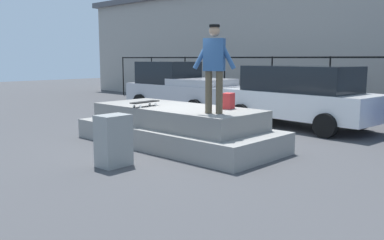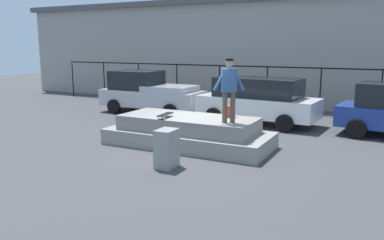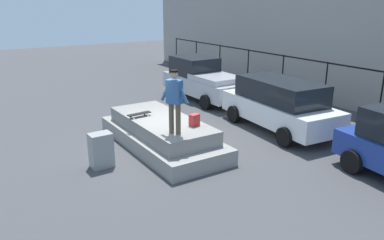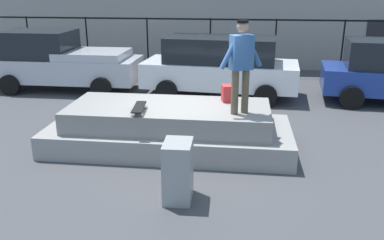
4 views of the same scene
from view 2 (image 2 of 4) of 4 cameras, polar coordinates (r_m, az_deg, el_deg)
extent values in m
plane|color=#424244|center=(11.96, 0.58, -3.87)|extent=(60.00, 60.00, 0.00)
cube|color=gray|center=(12.00, -0.56, -2.66)|extent=(5.06, 2.12, 0.47)
cube|color=gray|center=(11.90, -0.57, -0.52)|extent=(4.15, 1.74, 0.44)
cylinder|color=brown|center=(10.87, 4.80, 1.83)|extent=(0.14, 0.14, 0.86)
cylinder|color=brown|center=(10.89, 5.95, 1.83)|extent=(0.14, 0.14, 0.86)
cube|color=#33598C|center=(10.79, 5.44, 5.78)|extent=(0.47, 0.40, 0.64)
cylinder|color=#33598C|center=(10.77, 4.09, 5.78)|extent=(0.37, 0.25, 0.59)
cylinder|color=#33598C|center=(10.82, 6.79, 5.76)|extent=(0.37, 0.25, 0.59)
sphere|color=tan|center=(10.76, 5.49, 8.23)|extent=(0.22, 0.22, 0.22)
cylinder|color=black|center=(10.75, 5.50, 8.76)|extent=(0.28, 0.28, 0.05)
cube|color=black|center=(11.64, -3.93, 0.83)|extent=(0.28, 0.80, 0.02)
cylinder|color=silver|center=(11.47, -4.92, 0.26)|extent=(0.04, 0.06, 0.06)
cylinder|color=silver|center=(11.38, -4.02, 0.20)|extent=(0.04, 0.06, 0.06)
cylinder|color=silver|center=(11.92, -3.83, 0.68)|extent=(0.04, 0.06, 0.06)
cylinder|color=silver|center=(11.84, -2.96, 0.62)|extent=(0.04, 0.06, 0.06)
cube|color=red|center=(11.78, 5.57, 1.26)|extent=(0.26, 0.32, 0.35)
cube|color=#B7B7BC|center=(17.80, -5.82, 3.20)|extent=(4.74, 1.76, 0.73)
cube|color=black|center=(18.18, -8.07, 5.80)|extent=(2.14, 1.62, 0.85)
cube|color=#B7B7BC|center=(17.24, -3.21, 4.61)|extent=(2.14, 1.67, 0.24)
cylinder|color=black|center=(19.40, -8.00, 2.70)|extent=(0.64, 0.22, 0.64)
cylinder|color=black|center=(17.99, -11.28, 1.95)|extent=(0.64, 0.22, 0.64)
cylinder|color=black|center=(17.88, -0.29, 2.11)|extent=(0.64, 0.22, 0.64)
cylinder|color=black|center=(16.34, -3.19, 1.26)|extent=(0.64, 0.22, 0.64)
cube|color=white|center=(15.51, 9.52, 1.99)|extent=(4.76, 2.21, 0.74)
cube|color=black|center=(15.41, 9.60, 4.72)|extent=(3.36, 1.88, 0.74)
cylinder|color=black|center=(16.99, 6.23, 1.58)|extent=(0.66, 0.27, 0.64)
cylinder|color=black|center=(15.35, 3.18, 0.63)|extent=(0.66, 0.27, 0.64)
cylinder|color=black|center=(15.98, 15.52, 0.66)|extent=(0.66, 0.27, 0.64)
cylinder|color=black|center=(14.22, 13.35, -0.47)|extent=(0.66, 0.27, 0.64)
cylinder|color=black|center=(15.70, 24.12, -0.08)|extent=(0.66, 0.29, 0.64)
cylinder|color=black|center=(13.97, 22.84, -1.23)|extent=(0.66, 0.29, 0.64)
cube|color=gray|center=(9.86, -3.71, -4.17)|extent=(0.46, 0.61, 0.98)
cylinder|color=black|center=(24.76, -16.99, 5.78)|extent=(0.06, 0.06, 2.10)
cylinder|color=black|center=(23.16, -12.68, 5.67)|extent=(0.06, 0.06, 2.10)
cylinder|color=black|center=(21.71, -7.78, 5.50)|extent=(0.06, 0.06, 2.10)
cylinder|color=black|center=(20.44, -2.22, 5.26)|extent=(0.06, 0.06, 2.10)
cylinder|color=black|center=(19.38, 4.00, 4.94)|extent=(0.06, 0.06, 2.10)
cylinder|color=black|center=(18.58, 10.85, 4.51)|extent=(0.06, 0.06, 2.10)
cylinder|color=black|center=(18.06, 18.18, 3.99)|extent=(0.06, 0.06, 2.10)
cylinder|color=black|center=(17.85, 25.81, 3.37)|extent=(0.06, 0.06, 2.10)
cube|color=black|center=(18.49, 10.96, 7.62)|extent=(24.00, 0.04, 0.06)
cube|color=gray|center=(23.96, 14.86, 9.38)|extent=(32.11, 8.81, 5.14)
cube|color=#4C4C51|center=(24.06, 15.19, 15.86)|extent=(32.75, 9.25, 0.30)
camera|label=1|loc=(4.03, 47.35, -7.37)|focal=38.77mm
camera|label=3|loc=(7.01, 72.15, 14.98)|focal=35.53mm
camera|label=4|loc=(4.64, -32.48, 12.49)|focal=38.03mm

